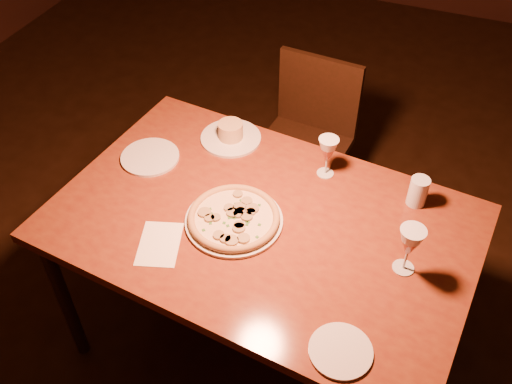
% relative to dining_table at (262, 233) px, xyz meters
% --- Properties ---
extents(floor, '(7.00, 7.00, 0.00)m').
position_rel_dining_table_xyz_m(floor, '(0.20, -0.04, -0.70)').
color(floor, black).
rests_on(floor, ground).
extents(dining_table, '(1.54, 1.08, 0.77)m').
position_rel_dining_table_xyz_m(dining_table, '(0.00, 0.00, 0.00)').
color(dining_table, brown).
rests_on(dining_table, floor).
extents(chair_far, '(0.45, 0.45, 0.85)m').
position_rel_dining_table_xyz_m(chair_far, '(-0.10, 0.86, -0.22)').
color(chair_far, black).
rests_on(chair_far, floor).
extents(pizza_plate, '(0.34, 0.34, 0.04)m').
position_rel_dining_table_xyz_m(pizza_plate, '(-0.09, -0.05, 0.09)').
color(pizza_plate, silver).
rests_on(pizza_plate, dining_table).
extents(ramekin_saucer, '(0.24, 0.24, 0.08)m').
position_rel_dining_table_xyz_m(ramekin_saucer, '(-0.28, 0.37, 0.09)').
color(ramekin_saucer, silver).
rests_on(ramekin_saucer, dining_table).
extents(wine_glass_far, '(0.07, 0.07, 0.17)m').
position_rel_dining_table_xyz_m(wine_glass_far, '(0.13, 0.31, 0.15)').
color(wine_glass_far, '#B55A4B').
rests_on(wine_glass_far, dining_table).
extents(wine_glass_right, '(0.08, 0.08, 0.18)m').
position_rel_dining_table_xyz_m(wine_glass_right, '(0.50, -0.03, 0.16)').
color(wine_glass_right, '#B55A4B').
rests_on(wine_glass_right, dining_table).
extents(water_tumbler, '(0.07, 0.07, 0.11)m').
position_rel_dining_table_xyz_m(water_tumbler, '(0.48, 0.28, 0.12)').
color(water_tumbler, silver).
rests_on(water_tumbler, dining_table).
extents(side_plate_left, '(0.23, 0.23, 0.01)m').
position_rel_dining_table_xyz_m(side_plate_left, '(-0.52, 0.14, 0.07)').
color(side_plate_left, silver).
rests_on(side_plate_left, dining_table).
extents(side_plate_near, '(0.18, 0.18, 0.01)m').
position_rel_dining_table_xyz_m(side_plate_near, '(0.39, -0.39, 0.07)').
color(side_plate_near, silver).
rests_on(side_plate_near, dining_table).
extents(menu_card, '(0.19, 0.23, 0.00)m').
position_rel_dining_table_xyz_m(menu_card, '(-0.28, -0.23, 0.07)').
color(menu_card, white).
rests_on(menu_card, dining_table).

